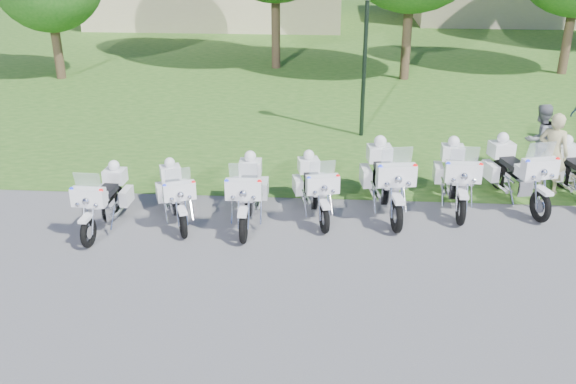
# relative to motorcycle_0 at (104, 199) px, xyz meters

# --- Properties ---
(ground) EXTENTS (100.00, 100.00, 0.00)m
(ground) POSITION_rel_motorcycle_0_xyz_m (4.01, -1.35, -0.61)
(ground) COLOR #5C5C62
(ground) RESTS_ON ground
(grass_lawn) EXTENTS (100.00, 48.00, 0.01)m
(grass_lawn) POSITION_rel_motorcycle_0_xyz_m (4.01, 25.65, -0.61)
(grass_lawn) COLOR #2B5C1D
(grass_lawn) RESTS_ON ground
(motorcycle_0) EXTENTS (0.77, 2.19, 1.47)m
(motorcycle_0) POSITION_rel_motorcycle_0_xyz_m (0.00, 0.00, 0.00)
(motorcycle_0) COLOR black
(motorcycle_0) RESTS_ON ground
(motorcycle_1) EXTENTS (1.18, 2.01, 1.42)m
(motorcycle_1) POSITION_rel_motorcycle_0_xyz_m (1.40, 0.41, -0.02)
(motorcycle_1) COLOR black
(motorcycle_1) RESTS_ON ground
(motorcycle_2) EXTENTS (0.81, 2.37, 1.59)m
(motorcycle_2) POSITION_rel_motorcycle_0_xyz_m (2.93, 0.46, 0.05)
(motorcycle_2) COLOR black
(motorcycle_2) RESTS_ON ground
(motorcycle_3) EXTENTS (1.06, 2.17, 1.49)m
(motorcycle_3) POSITION_rel_motorcycle_0_xyz_m (4.33, 0.91, 0.01)
(motorcycle_3) COLOR black
(motorcycle_3) RESTS_ON ground
(motorcycle_4) EXTENTS (1.08, 2.61, 1.76)m
(motorcycle_4) POSITION_rel_motorcycle_0_xyz_m (5.87, 1.22, 0.12)
(motorcycle_4) COLOR black
(motorcycle_4) RESTS_ON ground
(motorcycle_5) EXTENTS (0.84, 2.45, 1.65)m
(motorcycle_5) POSITION_rel_motorcycle_0_xyz_m (7.43, 1.60, 0.08)
(motorcycle_5) COLOR black
(motorcycle_5) RESTS_ON ground
(motorcycle_6) EXTENTS (1.24, 2.46, 1.69)m
(motorcycle_6) POSITION_rel_motorcycle_0_xyz_m (8.82, 1.85, 0.09)
(motorcycle_6) COLOR black
(motorcycle_6) RESTS_ON ground
(lamp_post) EXTENTS (0.44, 0.44, 4.28)m
(lamp_post) POSITION_rel_motorcycle_0_xyz_m (5.53, 6.28, 2.61)
(lamp_post) COLOR black
(lamp_post) RESTS_ON ground
(bystander_a) EXTENTS (0.83, 0.77, 1.91)m
(bystander_a) POSITION_rel_motorcycle_0_xyz_m (9.74, 2.45, 0.34)
(bystander_a) COLOR tan
(bystander_a) RESTS_ON ground
(bystander_b) EXTENTS (1.08, 1.01, 1.78)m
(bystander_b) POSITION_rel_motorcycle_0_xyz_m (9.78, 3.63, 0.27)
(bystander_b) COLOR slate
(bystander_b) RESTS_ON ground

